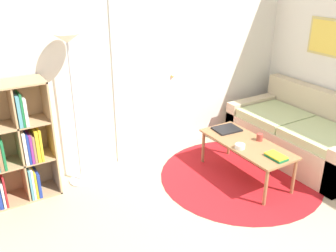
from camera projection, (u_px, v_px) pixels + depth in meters
The scene contains 9 objects.
wall_back at pixel (134, 56), 4.34m from camera, with size 7.45×0.11×2.60m.
rug at pixel (240, 176), 4.37m from camera, with size 1.85×1.85×0.01m.
floor_lamp at pixel (69, 63), 3.72m from camera, with size 0.29×0.29×1.67m.
couch at pixel (303, 135), 4.75m from camera, with size 0.93×1.77×0.82m.
coffee_table at pixel (247, 146), 4.20m from camera, with size 0.49×1.14×0.44m.
laptop at pixel (227, 129), 4.50m from camera, with size 0.32×0.27×0.02m.
bowl at pixel (240, 146), 4.05m from camera, with size 0.11×0.11×0.05m.
book_stack_on_table at pixel (276, 157), 3.85m from camera, with size 0.14×0.22×0.03m.
cup at pixel (260, 137), 4.22m from camera, with size 0.07×0.07×0.08m.
Camera 1 is at (-1.89, -1.53, 2.29)m, focal length 40.00 mm.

